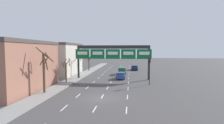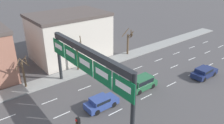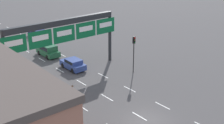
# 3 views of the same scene
# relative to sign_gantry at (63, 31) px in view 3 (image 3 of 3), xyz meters

# --- Properties ---
(ground_plane) EXTENTS (220.00, 220.00, 0.00)m
(ground_plane) POSITION_rel_sign_gantry_xyz_m (0.00, -14.57, -5.66)
(ground_plane) COLOR #474444
(lane_dashes) EXTENTS (6.72, 67.00, 0.01)m
(lane_dashes) POSITION_rel_sign_gantry_xyz_m (-0.00, -1.07, -5.65)
(lane_dashes) COLOR white
(lane_dashes) RESTS_ON ground_plane
(sign_gantry) EXTENTS (15.75, 0.70, 7.06)m
(sign_gantry) POSITION_rel_sign_gantry_xyz_m (0.00, 0.00, 0.00)
(sign_gantry) COLOR #232628
(sign_gantry) RESTS_ON ground_plane
(car_blue) EXTENTS (1.80, 3.95, 1.41)m
(car_blue) POSITION_rel_sign_gantry_xyz_m (1.61, 0.63, -4.90)
(car_blue) COLOR navy
(car_blue) RESTS_ON ground_plane
(car_navy) EXTENTS (1.90, 4.37, 1.44)m
(car_navy) POSITION_rel_sign_gantry_xyz_m (4.84, 16.92, -4.89)
(car_navy) COLOR #19234C
(car_navy) RESTS_ON ground_plane
(suv_green) EXTENTS (1.87, 4.20, 1.74)m
(suv_green) POSITION_rel_sign_gantry_xyz_m (1.56, 7.32, -4.70)
(suv_green) COLOR #235B38
(suv_green) RESTS_ON ground_plane
(traffic_light_near_gantry) EXTENTS (0.30, 0.35, 4.83)m
(traffic_light_near_gantry) POSITION_rel_sign_gantry_xyz_m (6.97, -5.26, -2.22)
(traffic_light_near_gantry) COLOR black
(traffic_light_near_gantry) RESTS_ON ground_plane
(tree_bare_closest) EXTENTS (1.85, 1.96, 6.40)m
(tree_bare_closest) POSITION_rel_sign_gantry_xyz_m (-8.31, -12.95, -2.22)
(tree_bare_closest) COLOR brown
(tree_bare_closest) RESTS_ON sidewalk_left
(tree_bare_second) EXTENTS (1.74, 1.73, 4.52)m
(tree_bare_second) POSITION_rel_sign_gantry_xyz_m (-8.35, -4.65, -3.18)
(tree_bare_second) COLOR brown
(tree_bare_second) RESTS_ON sidewalk_left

